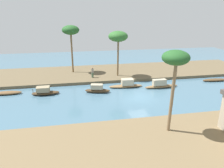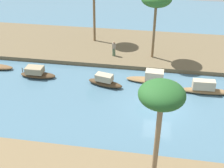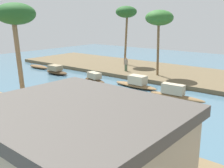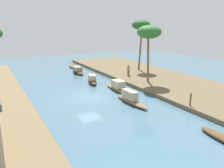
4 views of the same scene
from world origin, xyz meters
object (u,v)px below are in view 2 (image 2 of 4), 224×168
Objects in this scene: person_on_near_bank at (114,50)px; sampan_with_tall_canopy at (37,73)px; sampan_midstream at (205,89)px; sampan_open_hull at (105,81)px; palm_tree_left_near at (157,0)px; palm_tree_right_tall at (161,99)px; sampan_with_red_awning at (153,78)px.

sampan_with_tall_canopy is at bearing 30.84° from person_on_near_bank.
sampan_midstream reaches higher than sampan_with_tall_canopy.
person_on_near_bank is (0.06, -5.87, 0.70)m from sampan_open_hull.
palm_tree_right_tall is (-0.82, 18.10, 0.06)m from palm_tree_left_near.
person_on_near_bank is (9.43, -5.67, 0.69)m from sampan_midstream.
sampan_with_tall_canopy is 0.50× the size of palm_tree_right_tall.
sampan_midstream is at bearing -109.62° from palm_tree_right_tall.
sampan_midstream is at bearing 142.69° from person_on_near_bank.
sampan_open_hull is 2.12× the size of person_on_near_bank.
sampan_open_hull is 5.92m from person_on_near_bank.
sampan_open_hull is at bearing -0.58° from sampan_midstream.
sampan_open_hull is at bearing 175.22° from sampan_with_tall_canopy.
sampan_midstream is at bearing 168.09° from sampan_with_red_awning.
palm_tree_left_near reaches higher than sampan_midstream.
sampan_midstream is 0.70× the size of palm_tree_left_near.
palm_tree_right_tall is (-12.13, 12.50, 6.47)m from sampan_with_tall_canopy.
sampan_open_hull is 4.72m from sampan_with_red_awning.
sampan_midstream is 11.03m from person_on_near_bank.
sampan_midstream is (-16.47, 0.34, 0.03)m from sampan_with_tall_canopy.
sampan_with_red_awning is (-4.51, -1.40, -0.01)m from sampan_open_hull.
person_on_near_bank is 0.23× the size of palm_tree_left_near.
sampan_with_red_awning is 0.69× the size of palm_tree_right_tall.
palm_tree_right_tall reaches higher than sampan_with_red_awning.
palm_tree_left_near is at bearing -84.66° from sampan_with_red_awning.
sampan_midstream reaches higher than sampan_open_hull.
palm_tree_left_near reaches higher than sampan_with_red_awning.
palm_tree_left_near is at bearing 177.23° from person_on_near_bank.
person_on_near_bank reaches higher than sampan_midstream.
sampan_midstream is at bearing 178.43° from sampan_with_tall_canopy.
palm_tree_left_near reaches higher than palm_tree_right_tall.
sampan_with_tall_canopy is at bearing 9.06° from sampan_open_hull.
palm_tree_left_near is at bearing -111.03° from sampan_open_hull.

